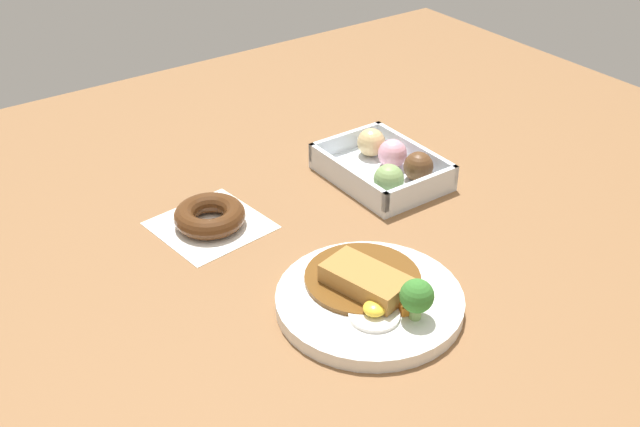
{
  "coord_description": "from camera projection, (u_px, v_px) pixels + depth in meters",
  "views": [
    {
      "loc": [
        -0.59,
        0.52,
        0.59
      ],
      "look_at": [
        0.12,
        0.01,
        0.03
      ],
      "focal_mm": 42.34,
      "sensor_mm": 36.0,
      "label": 1
    }
  ],
  "objects": [
    {
      "name": "ground_plane",
      "position": [
        381.0,
        272.0,
        0.98
      ],
      "size": [
        1.6,
        1.6,
        0.0
      ],
      "primitive_type": "plane",
      "color": "brown"
    },
    {
      "name": "chocolate_ring_donut",
      "position": [
        210.0,
        217.0,
        1.06
      ],
      "size": [
        0.16,
        0.16,
        0.03
      ],
      "color": "white",
      "rests_on": "ground_plane"
    },
    {
      "name": "donut_box",
      "position": [
        386.0,
        166.0,
        1.17
      ],
      "size": [
        0.19,
        0.14,
        0.06
      ],
      "color": "silver",
      "rests_on": "ground_plane"
    },
    {
      "name": "curry_plate",
      "position": [
        371.0,
        296.0,
        0.91
      ],
      "size": [
        0.23,
        0.23,
        0.07
      ],
      "color": "white",
      "rests_on": "ground_plane"
    }
  ]
}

